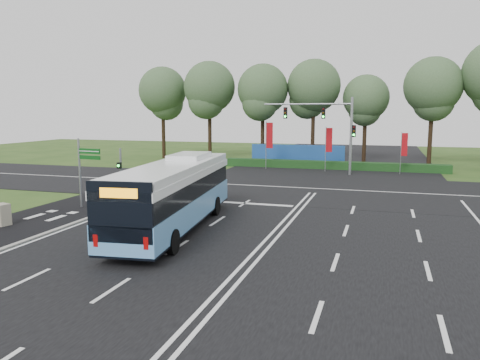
% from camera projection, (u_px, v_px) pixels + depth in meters
% --- Properties ---
extents(ground, '(120.00, 120.00, 0.00)m').
position_uv_depth(ground, '(279.00, 226.00, 23.55)').
color(ground, '#284717').
rests_on(ground, ground).
extents(road_main, '(20.00, 120.00, 0.04)m').
position_uv_depth(road_main, '(279.00, 226.00, 23.55)').
color(road_main, black).
rests_on(road_main, ground).
extents(road_cross, '(120.00, 14.00, 0.05)m').
position_uv_depth(road_cross, '(314.00, 189.00, 34.89)').
color(road_cross, black).
rests_on(road_cross, ground).
extents(bike_path, '(5.00, 18.00, 0.06)m').
position_uv_depth(bike_path, '(32.00, 222.00, 24.37)').
color(bike_path, black).
rests_on(bike_path, ground).
extents(kerb_strip, '(0.25, 18.00, 0.12)m').
position_uv_depth(kerb_strip, '(71.00, 225.00, 23.66)').
color(kerb_strip, gray).
rests_on(kerb_strip, ground).
extents(city_bus, '(3.93, 12.47, 3.52)m').
position_uv_depth(city_bus, '(175.00, 194.00, 22.64)').
color(city_bus, '#5C9BD6').
rests_on(city_bus, ground).
extents(pedestrian_signal, '(0.30, 0.42, 3.43)m').
position_uv_depth(pedestrian_signal, '(121.00, 173.00, 29.72)').
color(pedestrian_signal, gray).
rests_on(pedestrian_signal, ground).
extents(street_sign, '(1.62, 0.28, 4.18)m').
position_uv_depth(street_sign, '(84.00, 165.00, 27.51)').
color(street_sign, gray).
rests_on(street_sign, ground).
extents(utility_cabinet, '(0.82, 0.73, 1.15)m').
position_uv_depth(utility_cabinet, '(2.00, 215.00, 23.49)').
color(utility_cabinet, '#A79F86').
rests_on(utility_cabinet, ground).
extents(banner_flag_left, '(0.70, 0.12, 4.75)m').
position_uv_depth(banner_flag_left, '(269.00, 138.00, 46.38)').
color(banner_flag_left, gray).
rests_on(banner_flag_left, ground).
extents(banner_flag_mid, '(0.63, 0.14, 4.29)m').
position_uv_depth(banner_flag_mid, '(328.00, 143.00, 44.31)').
color(banner_flag_mid, gray).
rests_on(banner_flag_mid, ground).
extents(banner_flag_right, '(0.58, 0.06, 3.89)m').
position_uv_depth(banner_flag_right, '(404.00, 147.00, 42.36)').
color(banner_flag_right, gray).
rests_on(banner_flag_right, ground).
extents(traffic_light_gantry, '(8.41, 0.28, 7.00)m').
position_uv_depth(traffic_light_gantry, '(331.00, 123.00, 42.18)').
color(traffic_light_gantry, gray).
rests_on(traffic_light_gantry, ground).
extents(hedge, '(22.00, 1.20, 0.80)m').
position_uv_depth(hedge, '(332.00, 165.00, 46.64)').
color(hedge, '#133312').
rests_on(hedge, ground).
extents(blue_hoarding, '(10.00, 0.30, 2.20)m').
position_uv_depth(blue_hoarding, '(297.00, 155.00, 50.07)').
color(blue_hoarding, '#1A478F').
rests_on(blue_hoarding, ground).
extents(eucalyptus_row, '(48.43, 8.65, 12.68)m').
position_uv_depth(eucalyptus_row, '(347.00, 86.00, 50.34)').
color(eucalyptus_row, black).
rests_on(eucalyptus_row, ground).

